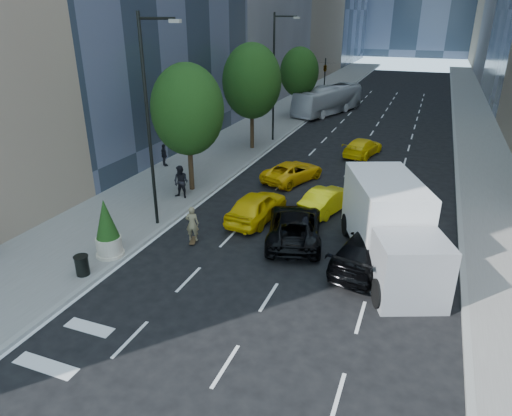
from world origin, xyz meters
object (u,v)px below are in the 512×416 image
at_px(skateboarder, 192,226).
at_px(city_bus, 328,100).
at_px(black_sedan_mercedes, 370,250).
at_px(box_truck, 390,226).
at_px(black_sedan_lincoln, 294,226).
at_px(trash_can, 82,266).
at_px(planter_shrub, 107,229).

bearing_deg(skateboarder, city_bus, -106.38).
height_order(black_sedan_mercedes, box_truck, box_truck).
relative_size(black_sedan_lincoln, black_sedan_mercedes, 1.00).
height_order(city_bus, trash_can, city_bus).
height_order(skateboarder, box_truck, box_truck).
bearing_deg(trash_can, black_sedan_mercedes, 25.62).
height_order(black_sedan_mercedes, planter_shrub, planter_shrub).
relative_size(city_bus, trash_can, 12.94).
distance_m(black_sedan_lincoln, planter_shrub, 8.52).
relative_size(city_bus, planter_shrub, 3.98).
bearing_deg(black_sedan_lincoln, trash_can, 27.39).
bearing_deg(black_sedan_lincoln, black_sedan_mercedes, 146.66).
bearing_deg(planter_shrub, city_bus, 87.04).
height_order(skateboarder, planter_shrub, planter_shrub).
height_order(trash_can, planter_shrub, planter_shrub).
distance_m(skateboarder, planter_shrub, 3.84).
distance_m(black_sedan_mercedes, box_truck, 1.34).
relative_size(black_sedan_mercedes, city_bus, 0.50).
bearing_deg(black_sedan_mercedes, box_truck, -129.63).
xyz_separation_m(black_sedan_lincoln, black_sedan_mercedes, (3.70, -1.24, 0.03)).
height_order(box_truck, planter_shrub, box_truck).
bearing_deg(box_truck, black_sedan_mercedes, -162.99).
relative_size(box_truck, planter_shrub, 2.93).
xyz_separation_m(black_sedan_lincoln, box_truck, (4.38, -0.69, 1.05)).
distance_m(skateboarder, black_sedan_mercedes, 8.13).
relative_size(black_sedan_lincoln, trash_can, 6.54).
xyz_separation_m(box_truck, planter_shrub, (-11.48, -3.97, -0.37)).
bearing_deg(city_bus, skateboarder, -70.10).
distance_m(black_sedan_lincoln, trash_can, 9.58).
bearing_deg(skateboarder, black_sedan_mercedes, 167.35).
relative_size(city_bus, box_truck, 1.36).
distance_m(box_truck, trash_can, 12.89).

